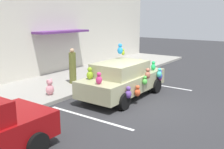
% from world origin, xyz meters
% --- Properties ---
extents(ground_plane, '(60.00, 60.00, 0.00)m').
position_xyz_m(ground_plane, '(0.00, 0.00, 0.00)').
color(ground_plane, '#2D2D30').
extents(sidewalk, '(24.00, 4.00, 0.15)m').
position_xyz_m(sidewalk, '(0.00, 5.00, 0.07)').
color(sidewalk, gray).
rests_on(sidewalk, ground).
extents(storefront_building, '(24.00, 1.25, 6.40)m').
position_xyz_m(storefront_building, '(0.02, 7.14, 3.19)').
color(storefront_building, beige).
rests_on(storefront_building, ground).
extents(parking_stripe_front, '(0.12, 3.60, 0.01)m').
position_xyz_m(parking_stripe_front, '(3.23, 1.00, 0.00)').
color(parking_stripe_front, silver).
rests_on(parking_stripe_front, ground).
extents(parking_stripe_rear, '(0.12, 3.60, 0.01)m').
position_xyz_m(parking_stripe_rear, '(-2.10, 1.00, 0.00)').
color(parking_stripe_rear, silver).
rests_on(parking_stripe_rear, ground).
extents(plush_covered_car, '(4.40, 2.15, 2.23)m').
position_xyz_m(plush_covered_car, '(0.55, 1.33, 0.80)').
color(plush_covered_car, tan).
rests_on(plush_covered_car, ground).
extents(teddy_bear_on_sidewalk, '(0.36, 0.30, 0.69)m').
position_xyz_m(teddy_bear_on_sidewalk, '(-1.41, 3.74, 0.47)').
color(teddy_bear_on_sidewalk, pink).
rests_on(teddy_bear_on_sidewalk, sidewalk).
extents(pedestrian_near_shopfront, '(0.34, 0.34, 1.74)m').
position_xyz_m(pedestrian_near_shopfront, '(0.61, 4.34, 0.96)').
color(pedestrian_near_shopfront, brown).
rests_on(pedestrian_near_shopfront, sidewalk).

